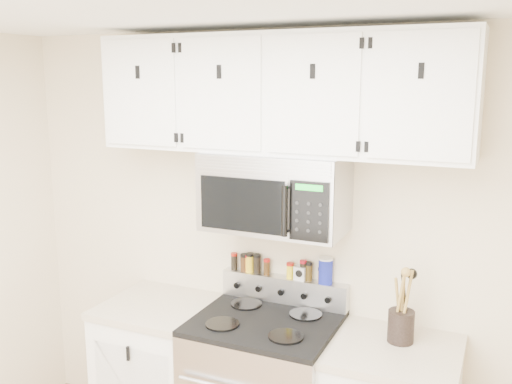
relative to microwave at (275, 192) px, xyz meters
The scene contains 17 objects.
back_wall 0.42m from the microwave, 90.15° to the left, with size 3.50×0.01×2.50m, color beige.
base_cabinet_left 1.36m from the microwave, behind, with size 0.64×0.62×0.92m.
microwave is the anchor object (origin of this frame).
upper_cabinets 0.52m from the microwave, 91.15° to the left, with size 2.00×0.35×0.62m.
utensil_crock 0.93m from the microwave, ahead, with size 0.13×0.13×0.38m.
kitchen_timer 0.52m from the microwave, 57.44° to the left, with size 0.07×0.06×0.08m, color silver.
salt_canister 0.54m from the microwave, 32.32° to the left, with size 0.08×0.08×0.15m.
spice_jar_0 0.60m from the microwave, 154.38° to the left, with size 0.04×0.04×0.10m.
spice_jar_1 0.56m from the microwave, 148.79° to the left, with size 0.05×0.05×0.11m.
spice_jar_2 0.55m from the microwave, 146.15° to the left, with size 0.04×0.04×0.11m.
spice_jar_3 0.54m from the microwave, 144.80° to the left, with size 0.05×0.05×0.11m.
spice_jar_4 0.53m from the microwave, 138.29° to the left, with size 0.05×0.05×0.11m.
spice_jar_5 0.52m from the microwave, 125.62° to the left, with size 0.04×0.04×0.09m.
spice_jar_6 0.51m from the microwave, 77.56° to the left, with size 0.04×0.04×0.09m.
spice_jar_7 0.51m from the microwave, 53.79° to the left, with size 0.04×0.04×0.12m.
spice_jar_8 0.52m from the microwave, 46.54° to the left, with size 0.04×0.04×0.11m.
spice_jar_9 0.56m from the microwave, 34.84° to the left, with size 0.04×0.04×0.09m.
Camera 1 is at (1.13, -1.22, 2.23)m, focal length 40.00 mm.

